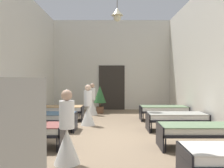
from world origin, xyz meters
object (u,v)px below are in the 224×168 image
(bed_left_row_1, at_px, (25,130))
(nurse_mid_aisle, at_px, (88,111))
(bed_left_row_3, at_px, (60,109))
(potted_plant, at_px, (100,96))
(bed_right_row_3, at_px, (164,109))
(nurse_far_aisle, at_px, (67,137))
(bed_right_row_1, at_px, (199,130))
(bed_left_row_2, at_px, (47,117))
(nurse_near_aisle, at_px, (93,103))
(bed_right_row_2, at_px, (177,117))

(bed_left_row_1, distance_m, nurse_mid_aisle, 3.06)
(nurse_mid_aisle, bearing_deg, bed_left_row_3, 69.88)
(nurse_mid_aisle, distance_m, potted_plant, 2.95)
(bed_left_row_3, bearing_deg, bed_right_row_3, 0.00)
(bed_right_row_3, bearing_deg, bed_left_row_1, -137.96)
(nurse_mid_aisle, xyz_separation_m, nurse_far_aisle, (-0.02, -3.82, 0.00))
(bed_right_row_1, relative_size, bed_right_row_3, 1.00)
(bed_left_row_1, bearing_deg, potted_plant, 74.96)
(bed_left_row_3, height_order, nurse_far_aisle, nurse_far_aisle)
(bed_right_row_1, relative_size, potted_plant, 1.41)
(nurse_mid_aisle, bearing_deg, bed_left_row_1, 174.72)
(bed_left_row_2, relative_size, nurse_mid_aisle, 1.28)
(bed_left_row_2, bearing_deg, potted_plant, 68.05)
(nurse_mid_aisle, bearing_deg, nurse_far_aisle, -161.47)
(bed_right_row_3, xyz_separation_m, nurse_near_aisle, (-3.01, 1.40, 0.09))
(bed_left_row_2, bearing_deg, bed_right_row_2, 0.00)
(bed_left_row_1, distance_m, bed_left_row_2, 1.90)
(bed_right_row_1, distance_m, bed_left_row_3, 5.67)
(bed_left_row_1, height_order, bed_left_row_3, same)
(bed_right_row_1, xyz_separation_m, nurse_mid_aisle, (-2.96, 2.79, 0.09))
(bed_left_row_2, height_order, nurse_mid_aisle, nurse_mid_aisle)
(bed_right_row_1, xyz_separation_m, potted_plant, (-2.68, 5.70, 0.40))
(bed_right_row_1, distance_m, nurse_far_aisle, 3.16)
(bed_left_row_1, xyz_separation_m, nurse_far_aisle, (1.23, -1.03, 0.09))
(bed_left_row_1, height_order, bed_right_row_2, same)
(nurse_mid_aisle, height_order, nurse_far_aisle, same)
(bed_left_row_2, relative_size, bed_right_row_3, 1.00)
(nurse_near_aisle, xyz_separation_m, potted_plant, (0.33, 0.50, 0.31))
(nurse_far_aisle, distance_m, potted_plant, 6.75)
(bed_left_row_2, distance_m, potted_plant, 4.12)
(bed_right_row_2, bearing_deg, bed_right_row_3, 90.00)
(bed_right_row_1, xyz_separation_m, bed_right_row_3, (0.00, 3.80, 0.00))
(bed_right_row_1, distance_m, potted_plant, 6.32)
(bed_right_row_2, height_order, nurse_near_aisle, nurse_near_aisle)
(bed_left_row_1, relative_size, nurse_near_aisle, 1.28)
(bed_left_row_3, xyz_separation_m, nurse_near_aisle, (1.20, 1.40, 0.09))
(bed_right_row_1, height_order, nurse_far_aisle, nurse_far_aisle)
(bed_left_row_2, height_order, nurse_near_aisle, nurse_near_aisle)
(nurse_mid_aisle, bearing_deg, bed_right_row_3, -52.23)
(bed_right_row_2, height_order, bed_left_row_3, same)
(bed_right_row_2, distance_m, nurse_mid_aisle, 3.09)
(bed_right_row_3, distance_m, potted_plant, 3.31)
(bed_right_row_1, height_order, nurse_mid_aisle, nurse_mid_aisle)
(bed_left_row_1, xyz_separation_m, bed_right_row_1, (4.21, 0.00, 0.00))
(bed_right_row_2, xyz_separation_m, nurse_near_aisle, (-3.01, 3.30, 0.09))
(bed_left_row_3, relative_size, nurse_far_aisle, 1.28)
(bed_left_row_1, distance_m, nurse_near_aisle, 5.34)
(bed_right_row_2, height_order, nurse_far_aisle, nurse_far_aisle)
(bed_right_row_1, bearing_deg, bed_right_row_2, 90.00)
(bed_right_row_3, relative_size, nurse_mid_aisle, 1.28)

